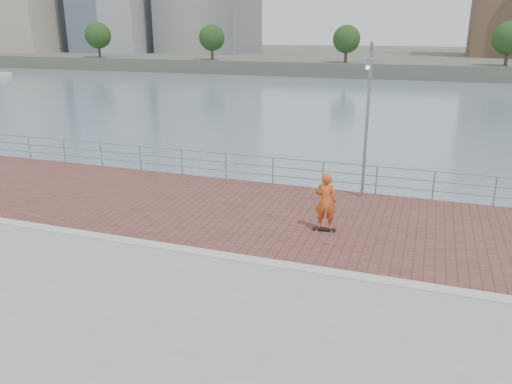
% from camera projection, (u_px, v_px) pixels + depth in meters
% --- Properties ---
extents(water, '(400.00, 400.00, 0.00)m').
position_uv_depth(water, '(233.00, 321.00, 14.35)').
color(water, slate).
rests_on(water, ground).
extents(brick_lane, '(40.00, 6.80, 0.02)m').
position_uv_depth(brick_lane, '(272.00, 214.00, 16.95)').
color(brick_lane, brown).
rests_on(brick_lane, seawall).
extents(curb, '(40.00, 0.40, 0.06)m').
position_uv_depth(curb, '(232.00, 257.00, 13.72)').
color(curb, '#B7B5AD').
rests_on(curb, seawall).
extents(far_shore, '(320.00, 95.00, 2.50)m').
position_uv_depth(far_shore, '(416.00, 58.00, 123.81)').
color(far_shore, '#4C5142').
rests_on(far_shore, ground).
extents(guardrail, '(39.06, 0.06, 1.13)m').
position_uv_depth(guardrail, '(298.00, 170.00, 19.79)').
color(guardrail, '#8C9EA8').
rests_on(guardrail, brick_lane).
extents(street_lamp, '(0.39, 1.14, 5.36)m').
position_uv_depth(street_lamp, '(367.00, 96.00, 17.19)').
color(street_lamp, gray).
rests_on(street_lamp, brick_lane).
extents(skateboard, '(0.73, 0.25, 0.08)m').
position_uv_depth(skateboard, '(324.00, 229.00, 15.52)').
color(skateboard, black).
rests_on(skateboard, brick_lane).
extents(skateboarder, '(0.69, 0.49, 1.79)m').
position_uv_depth(skateboarder, '(326.00, 201.00, 15.23)').
color(skateboarder, '#D5521C').
rests_on(skateboarder, skateboard).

